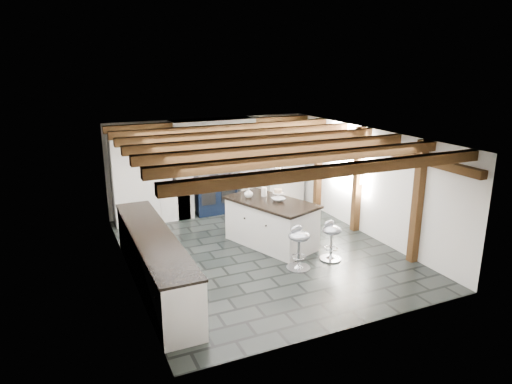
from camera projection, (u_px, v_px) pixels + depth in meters
name	position (u px, v px, depth m)	size (l,w,h in m)	color
ground	(260.00, 251.00, 9.04)	(6.00, 6.00, 0.00)	black
room_shell	(206.00, 185.00, 9.75)	(6.00, 6.03, 6.00)	white
range_cooker	(214.00, 194.00, 11.26)	(1.00, 0.63, 0.99)	black
kitchen_island	(271.00, 222.00, 9.25)	(1.57, 2.10, 1.24)	white
bar_stool_near	(331.00, 236.00, 8.53)	(0.45, 0.45, 0.76)	silver
bar_stool_far	(299.00, 243.00, 8.14)	(0.49, 0.49, 0.81)	silver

